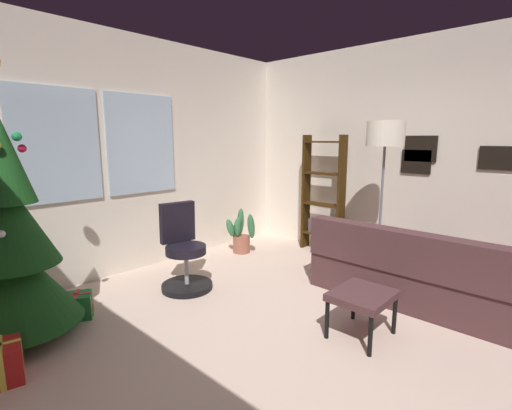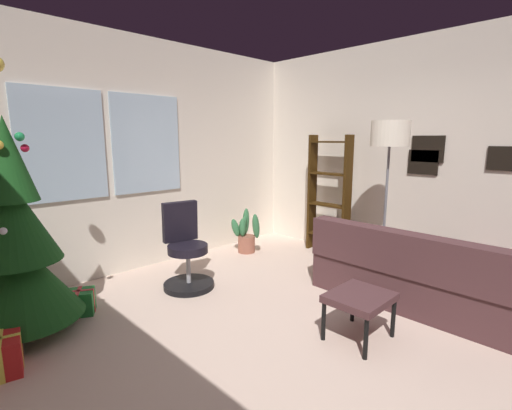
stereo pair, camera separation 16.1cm
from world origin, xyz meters
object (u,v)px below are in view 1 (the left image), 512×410
Objects in this scene: gift_box_red at (2,362)px; footstool at (362,298)px; couch at (437,274)px; office_chair at (184,256)px; holiday_tree at (15,252)px; gift_box_green at (77,306)px; bookshelf at (323,201)px; floor_lamp at (385,142)px; potted_plant at (241,235)px.

footstool is at bearing -34.80° from gift_box_red.
office_chair reaches higher than couch.
holiday_tree is 6.48× the size of gift_box_red.
gift_box_green is (0.46, 0.09, -0.65)m from holiday_tree.
couch is at bearing -10.99° from footstool.
footstool reaches higher than gift_box_red.
bookshelf is (1.82, 1.57, 0.41)m from footstool.
couch is at bearing -102.80° from floor_lamp.
holiday_tree is at bearing -168.93° from gift_box_green.
office_chair is 1.42m from potted_plant.
gift_box_red is 4.02m from floor_lamp.
couch is 6.29× the size of gift_box_green.
office_chair is 0.52× the size of floor_lamp.
bookshelf is (0.62, 1.80, 0.48)m from couch.
footstool is 2.84m from holiday_tree.
floor_lamp is at bearing -29.32° from gift_box_green.
footstool is 2.72m from gift_box_red.
floor_lamp reaches higher than footstool.
footstool is at bearing -45.60° from holiday_tree.
floor_lamp is at bearing -39.47° from office_chair.
couch reaches higher than gift_box_red.
gift_box_red is at bearing -179.70° from bookshelf.
gift_box_green is 0.20× the size of bookshelf.
potted_plant is (3.16, 0.84, 0.13)m from gift_box_red.
holiday_tree is at bearing 60.55° from gift_box_red.
floor_lamp reaches higher than couch.
couch reaches higher than potted_plant.
holiday_tree is 6.80× the size of gift_box_green.
gift_box_red is 3.28m from potted_plant.
gift_box_red is at bearing 152.55° from couch.
holiday_tree is at bearing 134.40° from footstool.
potted_plant reaches higher than gift_box_green.
floor_lamp is at bearing -77.49° from potted_plant.
couch is 3.28× the size of potted_plant.
gift_box_red is 0.91m from gift_box_green.
office_chair is (-0.40, 1.93, 0.03)m from footstool.
footstool is 0.81× the size of potted_plant.
footstool is at bearing -54.32° from gift_box_green.
holiday_tree is 3.55× the size of potted_plant.
bookshelf is at bearing 70.98° from couch.
couch is 0.93× the size of holiday_tree.
footstool is at bearing -78.40° from office_chair.
floor_lamp reaches higher than gift_box_red.
floor_lamp is at bearing -16.48° from gift_box_red.
holiday_tree reaches higher than couch.
couch is 4.06× the size of footstool.
couch is at bearing -27.45° from gift_box_red.
footstool is 1.55× the size of gift_box_green.
gift_box_red reaches higher than gift_box_green.
footstool is 1.97m from office_chair.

